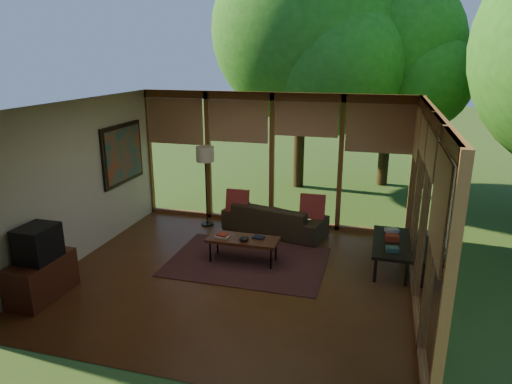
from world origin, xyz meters
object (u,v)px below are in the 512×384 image
(side_console, at_px, (392,244))
(television, at_px, (38,243))
(floor_lamp, at_px, (205,159))
(sofa, at_px, (275,218))
(media_cabinet, at_px, (42,278))
(coffee_table, at_px, (243,240))

(side_console, bearing_deg, television, -153.92)
(floor_lamp, distance_m, side_console, 3.92)
(sofa, distance_m, media_cabinet, 4.30)
(media_cabinet, height_order, coffee_table, media_cabinet)
(sofa, height_order, coffee_table, sofa)
(floor_lamp, relative_size, side_console, 1.18)
(coffee_table, height_order, side_console, side_console)
(side_console, bearing_deg, media_cabinet, -154.01)
(sofa, xyz_separation_m, floor_lamp, (-1.44, 0.03, 1.11))
(media_cabinet, distance_m, television, 0.55)
(media_cabinet, bearing_deg, sofa, 51.80)
(sofa, relative_size, side_console, 1.44)
(media_cabinet, bearing_deg, floor_lamp, 70.34)
(side_console, bearing_deg, coffee_table, -169.43)
(sofa, bearing_deg, television, 65.42)
(television, relative_size, floor_lamp, 0.33)
(coffee_table, bearing_deg, media_cabinet, -141.91)
(floor_lamp, relative_size, coffee_table, 1.38)
(television, bearing_deg, side_console, 26.08)
(sofa, xyz_separation_m, television, (-2.64, -3.38, 0.56))
(media_cabinet, relative_size, coffee_table, 0.83)
(coffee_table, bearing_deg, floor_lamp, 129.87)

